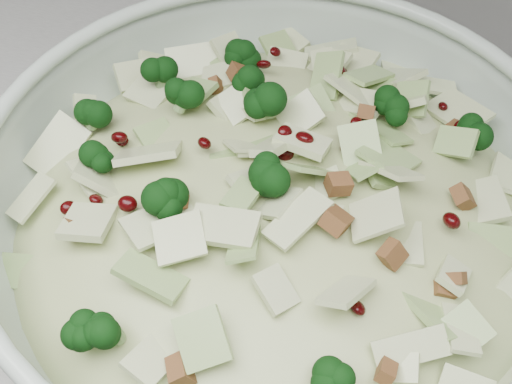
% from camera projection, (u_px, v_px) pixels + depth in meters
% --- Properties ---
extents(counter, '(3.60, 0.60, 0.90)m').
position_uv_depth(counter, '(110.00, 355.00, 1.05)').
color(counter, silver).
rests_on(counter, floor).
extents(mixing_bowl, '(0.53, 0.53, 0.17)m').
position_uv_depth(mixing_bowl, '(276.00, 233.00, 0.52)').
color(mixing_bowl, '#B4C6B7').
rests_on(mixing_bowl, counter).
extents(salad, '(0.43, 0.43, 0.17)m').
position_uv_depth(salad, '(276.00, 210.00, 0.50)').
color(salad, '#BCC284').
rests_on(salad, mixing_bowl).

